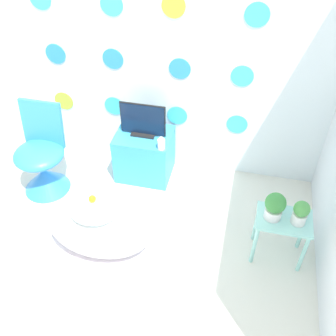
{
  "coord_description": "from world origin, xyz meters",
  "views": [
    {
      "loc": [
        0.95,
        -1.27,
        2.79
      ],
      "look_at": [
        0.45,
        0.91,
        0.79
      ],
      "focal_mm": 42.0,
      "sensor_mm": 36.0,
      "label": 1
    }
  ],
  "objects_px": {
    "chair": "(43,165)",
    "bathtub": "(100,224)",
    "tv": "(143,121)",
    "vase": "(161,144)",
    "potted_plant_right": "(301,212)",
    "potted_plant_left": "(275,206)"
  },
  "relations": [
    {
      "from": "chair",
      "to": "bathtub",
      "type": "bearing_deg",
      "value": -35.27
    },
    {
      "from": "tv",
      "to": "vase",
      "type": "distance_m",
      "value": 0.3
    },
    {
      "from": "vase",
      "to": "potted_plant_right",
      "type": "distance_m",
      "value": 1.36
    },
    {
      "from": "vase",
      "to": "potted_plant_left",
      "type": "bearing_deg",
      "value": -29.06
    },
    {
      "from": "tv",
      "to": "vase",
      "type": "height_order",
      "value": "tv"
    },
    {
      "from": "potted_plant_right",
      "to": "tv",
      "type": "bearing_deg",
      "value": 152.51
    },
    {
      "from": "chair",
      "to": "potted_plant_right",
      "type": "bearing_deg",
      "value": -8.03
    },
    {
      "from": "bathtub",
      "to": "potted_plant_right",
      "type": "distance_m",
      "value": 1.6
    },
    {
      "from": "chair",
      "to": "potted_plant_right",
      "type": "distance_m",
      "value": 2.39
    },
    {
      "from": "bathtub",
      "to": "vase",
      "type": "xyz_separation_m",
      "value": [
        0.33,
        0.81,
        0.28
      ]
    },
    {
      "from": "bathtub",
      "to": "potted_plant_left",
      "type": "height_order",
      "value": "potted_plant_left"
    },
    {
      "from": "bathtub",
      "to": "chair",
      "type": "bearing_deg",
      "value": 144.73
    },
    {
      "from": "tv",
      "to": "potted_plant_right",
      "type": "distance_m",
      "value": 1.63
    },
    {
      "from": "bathtub",
      "to": "potted_plant_right",
      "type": "xyz_separation_m",
      "value": [
        1.55,
        0.23,
        0.29
      ]
    },
    {
      "from": "potted_plant_left",
      "to": "potted_plant_right",
      "type": "xyz_separation_m",
      "value": [
        0.19,
        -0.01,
        -0.02
      ]
    },
    {
      "from": "potted_plant_left",
      "to": "potted_plant_right",
      "type": "bearing_deg",
      "value": -2.04
    },
    {
      "from": "bathtub",
      "to": "potted_plant_right",
      "type": "height_order",
      "value": "potted_plant_right"
    },
    {
      "from": "vase",
      "to": "potted_plant_right",
      "type": "xyz_separation_m",
      "value": [
        1.23,
        -0.58,
        0.01
      ]
    },
    {
      "from": "tv",
      "to": "potted_plant_right",
      "type": "height_order",
      "value": "tv"
    },
    {
      "from": "potted_plant_right",
      "to": "potted_plant_left",
      "type": "bearing_deg",
      "value": 177.96
    },
    {
      "from": "potted_plant_left",
      "to": "potted_plant_right",
      "type": "relative_size",
      "value": 1.13
    },
    {
      "from": "chair",
      "to": "vase",
      "type": "xyz_separation_m",
      "value": [
        1.12,
        0.25,
        0.27
      ]
    }
  ]
}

